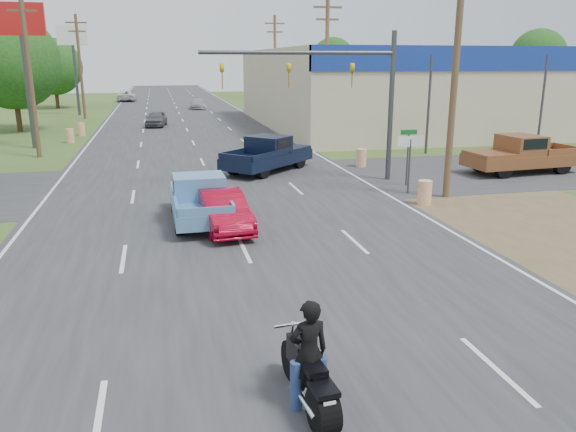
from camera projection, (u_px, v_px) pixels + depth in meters
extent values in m
plane|color=#334E1F|center=(313.00, 395.00, 9.83)|extent=(200.00, 200.00, 0.00)
cube|color=#2D2D30|center=(187.00, 130.00, 47.39)|extent=(15.00, 180.00, 0.02)
cube|color=#2D2D30|center=(213.00, 183.00, 26.73)|extent=(120.00, 10.00, 0.02)
cube|color=brown|center=(519.00, 213.00, 21.60)|extent=(8.00, 18.00, 0.01)
cube|color=#B7A88C|center=(525.00, 86.00, 53.43)|extent=(50.00, 28.00, 6.60)
cylinder|color=#4C3823|center=(455.00, 77.00, 22.76)|extent=(0.28, 0.28, 10.00)
cylinder|color=#4C3823|center=(327.00, 70.00, 39.66)|extent=(0.28, 0.28, 10.00)
cube|color=#4C3823|center=(328.00, 7.00, 38.54)|extent=(2.00, 0.14, 0.14)
cube|color=#4C3823|center=(328.00, 19.00, 38.75)|extent=(1.60, 0.14, 0.14)
cylinder|color=#4C3823|center=(275.00, 67.00, 56.56)|extent=(0.28, 0.28, 10.00)
cube|color=#4C3823|center=(275.00, 23.00, 55.44)|extent=(2.00, 0.14, 0.14)
cube|color=#4C3823|center=(275.00, 32.00, 55.65)|extent=(1.60, 0.14, 0.14)
cylinder|color=#4C3823|center=(30.00, 72.00, 32.73)|extent=(0.28, 0.28, 10.00)
cube|color=#4C3823|center=(22.00, 10.00, 31.82)|extent=(1.60, 0.14, 0.14)
cylinder|color=#4C3823|center=(80.00, 67.00, 55.27)|extent=(0.28, 0.28, 10.00)
cube|color=#4C3823|center=(76.00, 23.00, 54.14)|extent=(2.00, 0.14, 0.14)
cube|color=#4C3823|center=(77.00, 31.00, 54.36)|extent=(1.60, 0.14, 0.14)
cylinder|color=#422D19|center=(18.00, 112.00, 45.92)|extent=(0.44, 0.44, 3.24)
sphere|color=#134515|center=(12.00, 62.00, 44.86)|extent=(7.56, 7.56, 7.56)
cylinder|color=#422D19|center=(57.00, 96.00, 68.35)|extent=(0.44, 0.44, 2.88)
sphere|color=#134515|center=(54.00, 67.00, 67.41)|extent=(6.72, 6.72, 6.72)
cylinder|color=#422D19|center=(535.00, 86.00, 86.98)|extent=(0.44, 0.44, 3.60)
sphere|color=#134515|center=(538.00, 57.00, 85.80)|extent=(8.40, 8.40, 8.40)
cylinder|color=#422D19|center=(332.00, 82.00, 105.07)|extent=(0.44, 0.44, 3.42)
sphere|color=#134515|center=(333.00, 59.00, 103.95)|extent=(7.98, 7.98, 7.98)
cylinder|color=orange|center=(425.00, 193.00, 22.70)|extent=(0.56, 0.56, 1.00)
cylinder|color=orange|center=(361.00, 158.00, 30.77)|extent=(0.56, 0.56, 1.00)
cylinder|color=orange|center=(70.00, 136.00, 39.79)|extent=(0.56, 0.56, 1.00)
cylinder|color=orange|center=(81.00, 129.00, 43.61)|extent=(0.56, 0.56, 1.00)
cylinder|color=#3F3F44|center=(27.00, 79.00, 36.40)|extent=(0.30, 0.30, 9.00)
cube|color=#B21414|center=(20.00, 19.00, 35.42)|extent=(3.00, 0.35, 2.00)
cylinder|color=#3F3F44|center=(75.00, 72.00, 58.94)|extent=(0.30, 0.30, 9.00)
cube|color=white|center=(72.00, 35.00, 57.95)|extent=(3.00, 0.35, 2.00)
cylinder|color=#3F3F44|center=(409.00, 167.00, 24.43)|extent=(0.08, 0.08, 2.40)
cube|color=white|center=(411.00, 141.00, 24.14)|extent=(1.20, 0.05, 0.45)
cylinder|color=#3F3F44|center=(407.00, 160.00, 25.97)|extent=(0.08, 0.08, 2.40)
cube|color=#0C591E|center=(409.00, 132.00, 25.62)|extent=(0.80, 0.04, 0.22)
cylinder|color=#3F3F44|center=(391.00, 108.00, 26.70)|extent=(0.24, 0.24, 7.00)
cylinder|color=#3F3F44|center=(300.00, 53.00, 25.06)|extent=(9.00, 0.18, 0.18)
imported|color=gold|center=(352.00, 63.00, 25.72)|extent=(0.18, 0.40, 1.10)
imported|color=gold|center=(289.00, 63.00, 25.07)|extent=(0.18, 0.40, 1.10)
imported|color=gold|center=(222.00, 63.00, 24.42)|extent=(0.18, 0.40, 1.10)
imported|color=maroon|center=(223.00, 211.00, 19.29)|extent=(1.84, 4.20, 1.34)
cylinder|color=black|center=(323.00, 411.00, 8.78)|extent=(0.42, 0.77, 0.74)
cylinder|color=black|center=(290.00, 360.00, 10.26)|extent=(0.20, 0.75, 0.74)
cube|color=black|center=(305.00, 366.00, 9.46)|extent=(0.37, 1.35, 0.33)
cube|color=black|center=(300.00, 346.00, 9.66)|extent=(0.35, 0.64, 0.25)
cube|color=black|center=(312.00, 366.00, 9.11)|extent=(0.39, 0.64, 0.11)
cylinder|color=white|center=(294.00, 324.00, 9.89)|extent=(0.73, 0.12, 0.06)
cube|color=white|center=(330.00, 406.00, 8.49)|extent=(0.20, 0.04, 0.13)
imported|color=black|center=(309.00, 358.00, 9.26)|extent=(0.71, 0.50, 1.85)
cylinder|color=black|center=(175.00, 202.00, 21.64)|extent=(0.30, 0.79, 0.78)
cylinder|color=black|center=(218.00, 200.00, 22.01)|extent=(0.30, 0.79, 0.78)
cylinder|color=black|center=(180.00, 224.00, 18.77)|extent=(0.30, 0.79, 0.78)
cylinder|color=black|center=(228.00, 220.00, 19.15)|extent=(0.30, 0.79, 0.78)
cube|color=#5A90C1|center=(200.00, 205.00, 20.33)|extent=(2.03, 5.13, 0.51)
cube|color=#5A90C1|center=(196.00, 187.00, 21.68)|extent=(1.89, 1.96, 0.18)
cube|color=#5A90C1|center=(199.00, 186.00, 20.25)|extent=(1.82, 1.55, 0.83)
cube|color=black|center=(199.00, 182.00, 20.21)|extent=(1.86, 1.25, 0.44)
cube|color=#5A90C1|center=(206.00, 212.00, 17.89)|extent=(1.81, 0.10, 0.29)
cylinder|color=black|center=(272.00, 157.00, 31.40)|extent=(0.85, 0.83, 0.86)
cylinder|color=black|center=(299.00, 160.00, 30.44)|extent=(0.85, 0.83, 0.86)
cylinder|color=black|center=(234.00, 166.00, 28.69)|extent=(0.85, 0.83, 0.86)
cylinder|color=black|center=(263.00, 170.00, 27.73)|extent=(0.85, 0.83, 0.86)
cube|color=black|center=(268.00, 159.00, 29.50)|extent=(5.55, 5.44, 0.56)
cube|color=black|center=(285.00, 148.00, 30.77)|extent=(2.96, 2.96, 0.19)
cube|color=black|center=(269.00, 145.00, 29.40)|extent=(2.59, 2.60, 0.92)
cube|color=black|center=(269.00, 142.00, 29.35)|extent=(2.38, 2.40, 0.49)
cube|color=black|center=(235.00, 158.00, 27.17)|extent=(1.44, 1.50, 0.32)
cylinder|color=black|center=(504.00, 169.00, 27.76)|extent=(0.94, 0.42, 0.91)
cylinder|color=black|center=(480.00, 163.00, 29.52)|extent=(0.94, 0.42, 0.91)
cylinder|color=black|center=(562.00, 166.00, 28.80)|extent=(0.94, 0.42, 0.91)
cylinder|color=black|center=(536.00, 159.00, 30.56)|extent=(0.94, 0.42, 0.91)
cube|color=brown|center=(521.00, 159.00, 29.09)|extent=(6.10, 2.76, 0.59)
cube|color=brown|center=(493.00, 154.00, 28.47)|extent=(2.42, 2.34, 0.21)
cube|color=brown|center=(521.00, 145.00, 28.85)|extent=(1.95, 2.24, 0.97)
cube|color=black|center=(521.00, 141.00, 28.80)|extent=(1.59, 2.25, 0.51)
cube|color=brown|center=(567.00, 148.00, 29.82)|extent=(0.26, 2.10, 0.34)
imported|color=#515055|center=(156.00, 119.00, 49.65)|extent=(2.16, 4.17, 1.36)
imported|color=#A1A1A5|center=(198.00, 104.00, 67.85)|extent=(1.92, 4.37, 1.25)
imported|color=silver|center=(127.00, 96.00, 80.51)|extent=(2.59, 5.45, 1.50)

